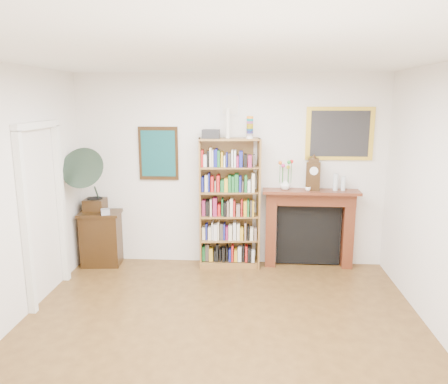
% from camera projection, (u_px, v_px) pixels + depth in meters
% --- Properties ---
extents(room, '(4.51, 5.01, 2.81)m').
position_uv_depth(room, '(217.00, 215.00, 3.95)').
color(room, '#4B3116').
rests_on(room, ground).
extents(door_casing, '(0.08, 1.02, 2.17)m').
position_uv_depth(door_casing, '(43.00, 198.00, 5.28)').
color(door_casing, white).
rests_on(door_casing, left_wall).
extents(teal_poster, '(0.58, 0.04, 0.78)m').
position_uv_depth(teal_poster, '(158.00, 153.00, 6.38)').
color(teal_poster, black).
rests_on(teal_poster, back_wall).
extents(small_picture, '(0.26, 0.04, 0.30)m').
position_uv_depth(small_picture, '(230.00, 105.00, 6.17)').
color(small_picture, white).
rests_on(small_picture, back_wall).
extents(gilt_painting, '(0.95, 0.04, 0.75)m').
position_uv_depth(gilt_painting, '(340.00, 134.00, 6.16)').
color(gilt_painting, gold).
rests_on(gilt_painting, back_wall).
extents(bookshelf, '(0.90, 0.39, 2.18)m').
position_uv_depth(bookshelf, '(229.00, 196.00, 6.29)').
color(bookshelf, brown).
rests_on(bookshelf, floor).
extents(side_cabinet, '(0.63, 0.48, 0.81)m').
position_uv_depth(side_cabinet, '(101.00, 238.00, 6.48)').
color(side_cabinet, black).
rests_on(side_cabinet, floor).
extents(fireplace, '(1.38, 0.36, 1.16)m').
position_uv_depth(fireplace, '(309.00, 221.00, 6.37)').
color(fireplace, '#511F12').
rests_on(fireplace, floor).
extents(gramophone, '(0.60, 0.74, 0.97)m').
position_uv_depth(gramophone, '(89.00, 176.00, 6.19)').
color(gramophone, black).
rests_on(gramophone, side_cabinet).
extents(cd_stack, '(0.16, 0.16, 0.08)m').
position_uv_depth(cd_stack, '(105.00, 212.00, 6.24)').
color(cd_stack, silver).
rests_on(cd_stack, side_cabinet).
extents(mantel_clock, '(0.21, 0.14, 0.46)m').
position_uv_depth(mantel_clock, '(313.00, 175.00, 6.17)').
color(mantel_clock, black).
rests_on(mantel_clock, fireplace).
extents(flower_vase, '(0.16, 0.16, 0.16)m').
position_uv_depth(flower_vase, '(285.00, 184.00, 6.24)').
color(flower_vase, white).
rests_on(flower_vase, fireplace).
extents(teacup, '(0.08, 0.08, 0.06)m').
position_uv_depth(teacup, '(308.00, 189.00, 6.16)').
color(teacup, white).
rests_on(teacup, fireplace).
extents(bottle_left, '(0.07, 0.07, 0.24)m').
position_uv_depth(bottle_left, '(336.00, 182.00, 6.18)').
color(bottle_left, silver).
rests_on(bottle_left, fireplace).
extents(bottle_right, '(0.06, 0.06, 0.20)m').
position_uv_depth(bottle_right, '(343.00, 183.00, 6.18)').
color(bottle_right, silver).
rests_on(bottle_right, fireplace).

